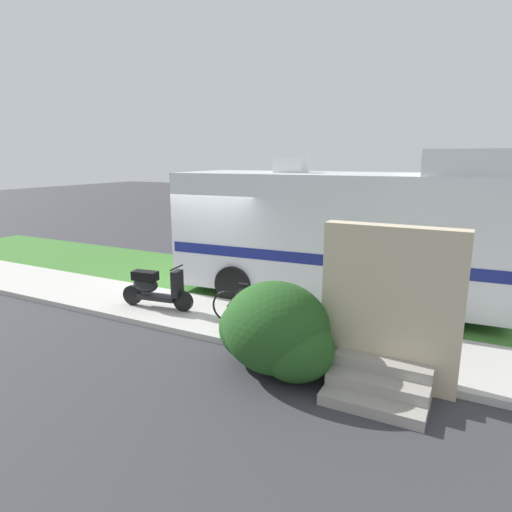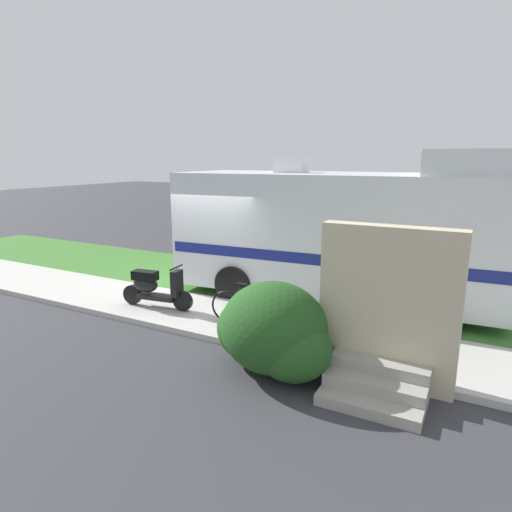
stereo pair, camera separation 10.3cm
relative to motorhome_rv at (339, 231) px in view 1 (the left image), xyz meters
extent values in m
plane|color=#38383D|center=(-2.77, -1.33, -1.66)|extent=(80.00, 80.00, 0.00)
cube|color=beige|center=(-2.77, -2.53, -1.60)|extent=(24.00, 2.00, 0.12)
cube|color=#3D752D|center=(-2.77, 0.17, -1.62)|extent=(24.00, 3.40, 0.08)
cube|color=silver|center=(-0.11, -0.01, -0.02)|extent=(7.48, 3.06, 2.69)
cube|color=silver|center=(2.65, 0.17, 1.58)|extent=(1.95, 2.58, 0.50)
cube|color=navy|center=(-0.11, -0.01, -0.42)|extent=(7.34, 3.07, 0.24)
cube|color=silver|center=(-1.21, -0.08, 1.51)|extent=(0.74, 0.64, 0.36)
cylinder|color=black|center=(2.08, 1.38, -1.21)|extent=(0.92, 0.34, 0.90)
cylinder|color=black|center=(2.24, -1.11, -1.21)|extent=(0.92, 0.34, 0.90)
cylinder|color=black|center=(-2.20, 1.11, -1.21)|extent=(0.92, 0.34, 0.90)
cylinder|color=black|center=(-2.05, -1.38, -1.21)|extent=(0.92, 0.34, 0.90)
cylinder|color=black|center=(-2.57, -2.65, -1.32)|extent=(0.45, 0.16, 0.44)
cylinder|color=black|center=(-3.83, -2.83, -1.32)|extent=(0.45, 0.16, 0.44)
cube|color=black|center=(-3.20, -2.74, -1.30)|extent=(0.92, 0.40, 0.10)
cube|color=black|center=(-3.48, -2.78, -0.84)|extent=(0.59, 0.33, 0.20)
ellipsoid|color=black|center=(-3.48, -2.78, -1.04)|extent=(0.64, 0.38, 0.36)
cube|color=black|center=(-2.69, -2.67, -0.94)|extent=(0.18, 0.34, 0.56)
cylinder|color=black|center=(-2.69, -2.67, -0.59)|extent=(0.10, 0.50, 0.04)
sphere|color=white|center=(-2.69, -2.67, -0.76)|extent=(0.12, 0.12, 0.12)
torus|color=black|center=(-0.34, -2.61, -1.22)|extent=(0.64, 0.13, 0.64)
torus|color=black|center=(-1.40, -2.76, -1.22)|extent=(0.64, 0.13, 0.64)
cylinder|color=black|center=(-0.71, -2.67, -1.04)|extent=(0.60, 0.12, 0.67)
cylinder|color=black|center=(-1.03, -2.71, -1.07)|extent=(0.10, 0.05, 0.60)
cylinder|color=black|center=(-0.75, -2.67, -0.75)|extent=(0.64, 0.12, 0.09)
cylinder|color=black|center=(-1.20, -2.73, -1.29)|extent=(0.42, 0.09, 0.18)
cylinder|color=black|center=(-1.23, -2.74, -1.00)|extent=(0.37, 0.09, 0.47)
cylinder|color=black|center=(-0.39, -2.62, -0.97)|extent=(0.12, 0.05, 0.51)
cube|color=black|center=(-1.06, -2.71, -0.74)|extent=(0.21, 0.13, 0.06)
cylinder|color=black|center=(-0.43, -2.63, -0.68)|extent=(0.10, 0.52, 0.03)
cube|color=#1E478C|center=(0.24, 4.68, -0.62)|extent=(2.45, 2.20, 1.53)
cube|color=black|center=(0.24, 4.68, -0.15)|extent=(2.33, 2.21, 0.44)
cube|color=#1E478C|center=(2.82, 4.51, -1.04)|extent=(2.97, 2.23, 0.68)
cylinder|color=black|center=(-0.01, 3.70, -1.28)|extent=(0.77, 0.29, 0.76)
cylinder|color=black|center=(0.12, 5.67, -1.28)|extent=(0.77, 0.29, 0.76)
cylinder|color=black|center=(3.09, 3.51, -1.28)|extent=(0.77, 0.29, 0.76)
cylinder|color=black|center=(3.21, 5.48, -1.28)|extent=(0.77, 0.29, 0.76)
cube|color=#9E998E|center=(1.85, -4.13, -1.58)|extent=(1.40, 0.96, 0.16)
cube|color=#9E998E|center=(1.85, -3.97, -1.42)|extent=(1.40, 0.64, 0.16)
cube|color=#9E998E|center=(1.85, -3.81, -1.26)|extent=(1.40, 0.32, 0.16)
cube|color=beige|center=(1.85, -3.50, -0.46)|extent=(2.00, 0.30, 2.40)
ellipsoid|color=#23511E|center=(0.25, -4.03, -0.90)|extent=(1.70, 1.53, 1.44)
ellipsoid|color=#23511E|center=(-0.17, -3.86, -1.07)|extent=(1.27, 1.15, 1.08)
ellipsoid|color=#23511E|center=(0.63, -4.15, -1.11)|extent=(1.19, 1.07, 1.01)
cylinder|color=#19722D|center=(1.94, -2.85, -1.44)|extent=(0.07, 0.07, 0.20)
cylinder|color=#19722D|center=(1.94, -2.85, -1.32)|extent=(0.03, 0.03, 0.04)
cylinder|color=black|center=(1.94, -2.85, -1.29)|extent=(0.03, 0.03, 0.02)
camera|label=1|loc=(2.90, -9.79, 1.67)|focal=30.54mm
camera|label=2|loc=(2.99, -9.74, 1.67)|focal=30.54mm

